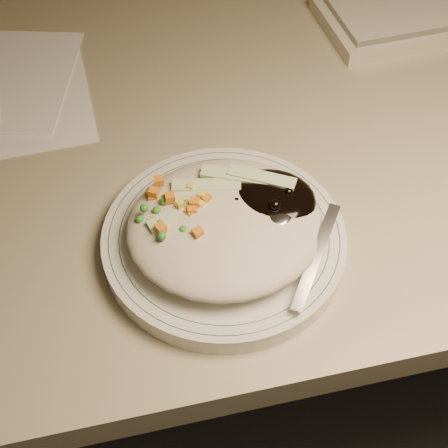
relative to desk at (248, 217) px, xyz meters
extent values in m
cube|color=gray|center=(0.00, 0.00, 0.18)|extent=(1.40, 0.70, 0.04)
cylinder|color=silver|center=(-0.08, -0.19, 0.21)|extent=(0.24, 0.24, 0.02)
torus|color=#144723|center=(-0.08, -0.19, 0.22)|extent=(0.23, 0.23, 0.00)
torus|color=#144723|center=(-0.08, -0.19, 0.22)|extent=(0.21, 0.21, 0.00)
ellipsoid|color=#BCB499|center=(-0.08, -0.20, 0.24)|extent=(0.19, 0.18, 0.04)
ellipsoid|color=black|center=(-0.03, -0.18, 0.25)|extent=(0.10, 0.09, 0.03)
ellipsoid|color=orange|center=(-0.12, -0.18, 0.24)|extent=(0.08, 0.08, 0.02)
sphere|color=black|center=(-0.07, -0.18, 0.25)|extent=(0.01, 0.01, 0.01)
sphere|color=black|center=(-0.04, -0.18, 0.25)|extent=(0.01, 0.01, 0.01)
sphere|color=black|center=(-0.01, -0.18, 0.26)|extent=(0.01, 0.01, 0.01)
sphere|color=black|center=(-0.02, -0.17, 0.25)|extent=(0.01, 0.01, 0.01)
sphere|color=black|center=(-0.03, -0.20, 0.26)|extent=(0.01, 0.01, 0.01)
sphere|color=black|center=(-0.04, -0.18, 0.25)|extent=(0.01, 0.01, 0.01)
sphere|color=black|center=(-0.03, -0.17, 0.25)|extent=(0.01, 0.01, 0.01)
cube|color=orange|center=(-0.13, -0.17, 0.26)|extent=(0.01, 0.01, 0.01)
cube|color=orange|center=(-0.11, -0.19, 0.25)|extent=(0.01, 0.01, 0.01)
cube|color=orange|center=(-0.14, -0.15, 0.26)|extent=(0.01, 0.01, 0.01)
cube|color=orange|center=(-0.11, -0.18, 0.26)|extent=(0.01, 0.01, 0.01)
cube|color=orange|center=(-0.11, -0.19, 0.26)|extent=(0.01, 0.01, 0.01)
cube|color=orange|center=(-0.14, -0.15, 0.25)|extent=(0.01, 0.01, 0.01)
cube|color=orange|center=(-0.13, -0.17, 0.26)|extent=(0.01, 0.01, 0.01)
cube|color=orange|center=(-0.11, -0.19, 0.26)|extent=(0.01, 0.01, 0.01)
cube|color=orange|center=(-0.09, -0.18, 0.26)|extent=(0.01, 0.01, 0.01)
cube|color=orange|center=(-0.13, -0.15, 0.26)|extent=(0.01, 0.01, 0.01)
cube|color=orange|center=(-0.14, -0.20, 0.26)|extent=(0.01, 0.01, 0.01)
cube|color=orange|center=(-0.11, -0.21, 0.26)|extent=(0.01, 0.01, 0.01)
cube|color=orange|center=(-0.15, -0.19, 0.25)|extent=(0.01, 0.01, 0.01)
cube|color=orange|center=(-0.14, -0.16, 0.25)|extent=(0.01, 0.01, 0.01)
sphere|color=#388C28|center=(-0.11, -0.18, 0.25)|extent=(0.01, 0.01, 0.01)
sphere|color=#388C28|center=(-0.14, -0.21, 0.26)|extent=(0.01, 0.01, 0.01)
sphere|color=#388C28|center=(-0.14, -0.18, 0.26)|extent=(0.01, 0.01, 0.01)
sphere|color=#388C28|center=(-0.15, -0.18, 0.26)|extent=(0.01, 0.01, 0.01)
sphere|color=#388C28|center=(-0.11, -0.17, 0.25)|extent=(0.01, 0.01, 0.01)
sphere|color=#388C28|center=(-0.11, -0.20, 0.25)|extent=(0.01, 0.01, 0.01)
sphere|color=#388C28|center=(-0.13, -0.18, 0.25)|extent=(0.01, 0.01, 0.01)
sphere|color=#388C28|center=(-0.13, -0.20, 0.25)|extent=(0.01, 0.01, 0.01)
sphere|color=#388C28|center=(-0.16, -0.18, 0.25)|extent=(0.01, 0.01, 0.01)
sphere|color=#388C28|center=(-0.13, -0.17, 0.26)|extent=(0.01, 0.01, 0.01)
sphere|color=#388C28|center=(-0.13, -0.17, 0.26)|extent=(0.01, 0.01, 0.01)
sphere|color=#388C28|center=(-0.14, -0.19, 0.25)|extent=(0.01, 0.01, 0.01)
sphere|color=#388C28|center=(-0.12, -0.21, 0.26)|extent=(0.01, 0.01, 0.01)
sphere|color=#388C28|center=(-0.09, -0.16, 0.25)|extent=(0.01, 0.01, 0.01)
cube|color=yellow|center=(-0.11, -0.17, 0.25)|extent=(0.01, 0.01, 0.01)
cube|color=yellow|center=(-0.10, -0.18, 0.26)|extent=(0.01, 0.01, 0.01)
cube|color=yellow|center=(-0.12, -0.17, 0.25)|extent=(0.01, 0.01, 0.01)
cube|color=yellow|center=(-0.12, -0.18, 0.26)|extent=(0.01, 0.01, 0.01)
cube|color=yellow|center=(-0.12, -0.18, 0.25)|extent=(0.01, 0.01, 0.01)
cube|color=yellow|center=(-0.10, -0.17, 0.26)|extent=(0.01, 0.01, 0.01)
cube|color=yellow|center=(-0.10, -0.16, 0.26)|extent=(0.01, 0.01, 0.01)
cube|color=yellow|center=(-0.12, -0.18, 0.25)|extent=(0.01, 0.01, 0.01)
cube|color=#B2D18C|center=(-0.09, -0.16, 0.26)|extent=(0.07, 0.03, 0.00)
cube|color=#B2D18C|center=(-0.06, -0.15, 0.26)|extent=(0.07, 0.04, 0.00)
cube|color=#B2D18C|center=(-0.12, -0.19, 0.26)|extent=(0.07, 0.03, 0.00)
cube|color=#B2D18C|center=(-0.03, -0.16, 0.26)|extent=(0.07, 0.05, 0.00)
ellipsoid|color=silver|center=(-0.03, -0.20, 0.25)|extent=(0.06, 0.06, 0.01)
cube|color=silver|center=(-0.01, -0.25, 0.24)|extent=(0.07, 0.10, 0.03)
camera|label=1|loc=(-0.16, -0.57, 0.71)|focal=50.00mm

